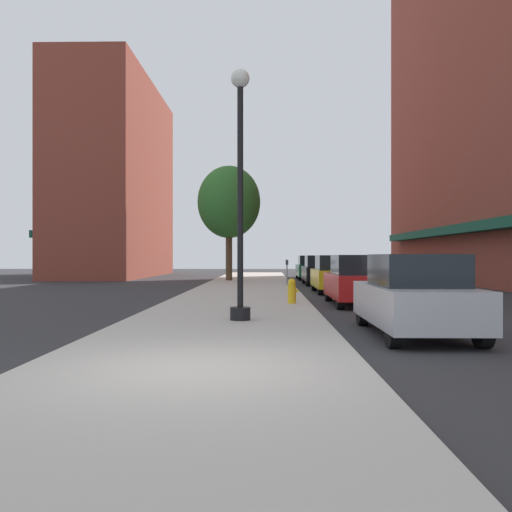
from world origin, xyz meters
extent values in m
plane|color=#2D2D30|center=(4.00, 18.00, 0.00)|extent=(90.00, 90.00, 0.00)
cube|color=#B7B2A8|center=(0.00, 19.00, 0.06)|extent=(4.80, 50.00, 0.12)
cube|color=#144C38|center=(11.65, 22.00, 3.10)|extent=(0.90, 34.00, 0.50)
cube|color=brown|center=(-11.00, 37.00, 7.67)|extent=(6.00, 18.00, 15.34)
cube|color=#144C38|center=(-14.35, 37.00, 3.10)|extent=(0.90, 15.30, 0.50)
cylinder|color=black|center=(0.37, 5.64, 0.27)|extent=(0.48, 0.48, 0.30)
cylinder|color=black|center=(0.37, 5.64, 3.02)|extent=(0.14, 0.14, 5.20)
sphere|color=silver|center=(0.37, 5.64, 5.80)|extent=(0.44, 0.44, 0.44)
cylinder|color=gold|center=(1.79, 10.27, 0.43)|extent=(0.26, 0.26, 0.62)
sphere|color=gold|center=(1.79, 10.27, 0.79)|extent=(0.24, 0.24, 0.24)
cylinder|color=gold|center=(1.93, 10.27, 0.52)|extent=(0.12, 0.10, 0.10)
cylinder|color=slate|center=(2.05, 21.46, 0.65)|extent=(0.06, 0.06, 1.05)
cube|color=#33383D|center=(2.05, 21.46, 1.30)|extent=(0.14, 0.09, 0.26)
cylinder|color=#4C3823|center=(-1.34, 27.15, 1.82)|extent=(0.40, 0.40, 3.41)
ellipsoid|color=#2D6B28|center=(-1.34, 27.15, 4.99)|extent=(3.89, 3.89, 4.48)
cylinder|color=black|center=(3.22, 5.60, 0.32)|extent=(0.22, 0.64, 0.64)
cylinder|color=black|center=(4.78, 5.60, 0.32)|extent=(0.22, 0.64, 0.64)
cylinder|color=black|center=(3.22, 2.40, 0.32)|extent=(0.22, 0.64, 0.64)
cylinder|color=black|center=(4.78, 2.40, 0.32)|extent=(0.22, 0.64, 0.64)
cube|color=#B2B2BA|center=(4.00, 4.00, 0.64)|extent=(1.80, 4.30, 0.76)
cube|color=black|center=(4.00, 3.85, 1.34)|extent=(1.56, 2.20, 0.64)
cylinder|color=black|center=(3.22, 12.69, 0.32)|extent=(0.22, 0.64, 0.64)
cylinder|color=black|center=(4.78, 12.69, 0.32)|extent=(0.22, 0.64, 0.64)
cylinder|color=black|center=(3.22, 9.49, 0.32)|extent=(0.22, 0.64, 0.64)
cylinder|color=black|center=(4.78, 9.49, 0.32)|extent=(0.22, 0.64, 0.64)
cube|color=red|center=(4.00, 11.09, 0.64)|extent=(1.80, 4.30, 0.76)
cube|color=black|center=(4.00, 10.94, 1.34)|extent=(1.56, 2.20, 0.64)
cylinder|color=black|center=(3.22, 18.84, 0.32)|extent=(0.22, 0.64, 0.64)
cylinder|color=black|center=(4.78, 18.84, 0.32)|extent=(0.22, 0.64, 0.64)
cylinder|color=black|center=(3.22, 15.64, 0.32)|extent=(0.22, 0.64, 0.64)
cylinder|color=black|center=(4.78, 15.64, 0.32)|extent=(0.22, 0.64, 0.64)
cube|color=gold|center=(4.00, 17.24, 0.64)|extent=(1.80, 4.30, 0.76)
cube|color=black|center=(4.00, 17.09, 1.34)|extent=(1.56, 2.20, 0.64)
cylinder|color=black|center=(3.22, 25.75, 0.32)|extent=(0.22, 0.64, 0.64)
cylinder|color=black|center=(4.78, 25.75, 0.32)|extent=(0.22, 0.64, 0.64)
cylinder|color=black|center=(3.22, 22.55, 0.32)|extent=(0.22, 0.64, 0.64)
cylinder|color=black|center=(4.78, 22.55, 0.32)|extent=(0.22, 0.64, 0.64)
cube|color=black|center=(4.00, 24.15, 0.64)|extent=(1.80, 4.30, 0.76)
cube|color=black|center=(4.00, 24.00, 1.34)|extent=(1.56, 2.20, 0.64)
cylinder|color=black|center=(3.22, 32.52, 0.32)|extent=(0.22, 0.64, 0.64)
cylinder|color=black|center=(4.78, 32.52, 0.32)|extent=(0.22, 0.64, 0.64)
cylinder|color=black|center=(3.22, 29.32, 0.32)|extent=(0.22, 0.64, 0.64)
cylinder|color=black|center=(4.78, 29.32, 0.32)|extent=(0.22, 0.64, 0.64)
cube|color=#196638|center=(4.00, 30.92, 0.64)|extent=(1.80, 4.30, 0.76)
cube|color=black|center=(4.00, 30.77, 1.34)|extent=(1.56, 2.20, 0.64)
camera|label=1|loc=(0.98, -7.47, 1.62)|focal=39.23mm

